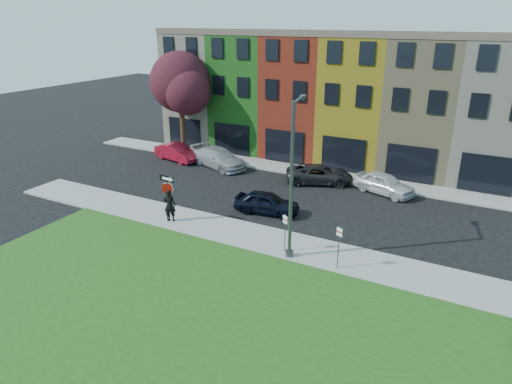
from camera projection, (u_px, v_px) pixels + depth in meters
The scene contains 15 objects.
ground at pixel (238, 266), 22.31m from camera, with size 120.00×120.00×0.00m, color black.
sidewalk_near at pixel (299, 248), 23.87m from camera, with size 40.00×3.00×0.12m, color gray.
sidewalk_far at pixel (301, 170), 35.95m from camera, with size 40.00×2.40×0.12m, color gray.
rowhouse_block at pixel (336, 97), 39.05m from camera, with size 30.00×10.12×10.00m.
stop_sign at pixel (167, 189), 26.20m from camera, with size 1.05×0.12×2.82m.
man at pixel (170, 205), 26.60m from camera, with size 0.84×0.69×1.96m, color black.
sedan_near at pixel (267, 203), 28.10m from camera, with size 4.20×2.18×1.37m, color black.
parked_car_red at pixel (177, 152), 38.45m from camera, with size 4.49×2.34×1.41m, color maroon.
parked_car_silver at pixel (219, 158), 36.74m from camera, with size 5.70×3.77×1.53m, color #A4A4A9.
parked_car_dark at pixel (319, 174), 33.17m from camera, with size 5.32×3.91×1.34m, color black.
parked_car_white at pixel (384, 183), 31.20m from camera, with size 4.57×3.01×1.45m, color silver.
street_lamp at pixel (292, 181), 21.77m from camera, with size 0.80×2.55×7.78m.
parking_sign_a at pixel (285, 228), 23.00m from camera, with size 0.30×0.16×2.07m.
parking_sign_b at pixel (339, 242), 21.37m from camera, with size 0.31×0.14×2.24m.
tree_purple at pixel (181, 84), 38.72m from camera, with size 6.15×5.38×8.66m.
Camera 1 is at (10.01, -16.78, 11.39)m, focal length 32.00 mm.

